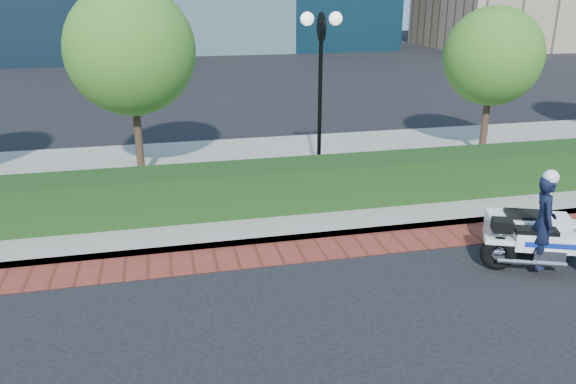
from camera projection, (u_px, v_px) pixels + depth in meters
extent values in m
plane|color=black|center=(344.00, 286.00, 9.74)|extent=(120.00, 120.00, 0.00)
cube|color=maroon|center=(321.00, 249.00, 11.11)|extent=(60.00, 1.00, 0.01)
cube|color=gray|center=(275.00, 176.00, 15.21)|extent=(60.00, 8.00, 0.15)
cube|color=black|center=(296.00, 185.00, 12.82)|extent=(18.00, 1.20, 1.00)
cylinder|color=black|center=(318.00, 175.00, 14.61)|extent=(0.30, 0.30, 0.30)
cylinder|color=black|center=(320.00, 104.00, 13.99)|extent=(0.10, 0.10, 3.70)
cylinder|color=black|center=(321.00, 27.00, 13.36)|extent=(0.04, 0.70, 0.70)
sphere|color=white|center=(307.00, 19.00, 13.21)|extent=(0.32, 0.32, 0.32)
sphere|color=white|center=(336.00, 18.00, 13.36)|extent=(0.32, 0.32, 0.32)
cylinder|color=#332319|center=(139.00, 138.00, 14.54)|extent=(0.20, 0.20, 2.17)
sphere|color=#2A731C|center=(130.00, 50.00, 13.79)|extent=(3.20, 3.20, 3.20)
cylinder|color=#332319|center=(485.00, 123.00, 16.68)|extent=(0.20, 0.20, 1.92)
sphere|color=#2A731C|center=(493.00, 56.00, 16.02)|extent=(2.80, 2.80, 2.80)
torus|color=black|center=(498.00, 253.00, 10.22)|extent=(0.67, 0.42, 0.65)
cube|color=white|center=(552.00, 242.00, 10.00)|extent=(1.30, 0.76, 0.33)
cube|color=silver|center=(547.00, 254.00, 10.08)|extent=(0.65, 0.56, 0.27)
cube|color=black|center=(536.00, 231.00, 9.97)|extent=(0.79, 0.54, 0.10)
cube|color=black|center=(502.00, 225.00, 10.03)|extent=(0.43, 0.42, 0.22)
cube|color=white|center=(528.00, 229.00, 10.84)|extent=(1.66, 1.20, 0.54)
cube|color=black|center=(525.00, 215.00, 10.75)|extent=(0.82, 0.71, 0.08)
torus|color=black|center=(515.00, 231.00, 11.37)|extent=(0.51, 0.33, 0.49)
imported|color=black|center=(543.00, 222.00, 9.89)|extent=(0.60, 0.72, 1.69)
sphere|color=white|center=(551.00, 177.00, 9.61)|extent=(0.27, 0.27, 0.27)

